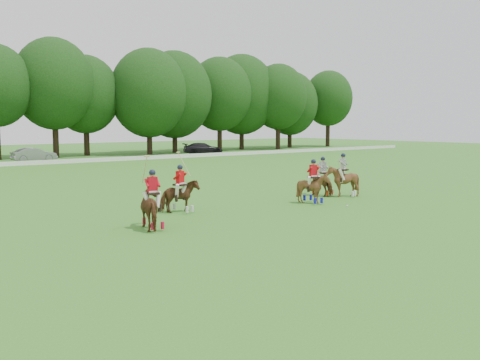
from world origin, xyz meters
TOP-DOWN VIEW (x-y plane):
  - ground at (0.00, 0.00)m, footprint 180.00×180.00m
  - boundary_rail at (0.00, 38.00)m, footprint 120.00×0.10m
  - car_mid at (2.20, 42.50)m, footprint 4.61×1.70m
  - car_right at (24.09, 42.50)m, footprint 5.63×3.84m
  - polo_red_a at (-5.90, 2.50)m, footprint 1.28×2.07m
  - polo_red_b at (-3.03, 5.05)m, footprint 1.79×1.65m
  - polo_red_c at (3.85, 3.22)m, footprint 1.64×1.74m
  - polo_stripe_a at (6.45, 4.97)m, footprint 1.11×1.79m
  - polo_stripe_b at (6.96, 3.92)m, footprint 1.96×2.04m
  - polo_ball at (4.36, 1.37)m, footprint 0.09×0.09m

SIDE VIEW (x-z plane):
  - ground at x=0.00m, z-range 0.00..0.00m
  - polo_ball at x=4.36m, z-range 0.00..0.09m
  - boundary_rail at x=0.00m, z-range 0.00..0.44m
  - car_mid at x=2.20m, z-range 0.00..1.51m
  - car_right at x=24.09m, z-range 0.00..1.51m
  - polo_red_b at x=-3.03m, z-range -0.60..2.17m
  - polo_stripe_a at x=6.45m, z-range -0.32..1.91m
  - polo_red_c at x=3.85m, z-range -0.32..1.96m
  - polo_red_a at x=-5.90m, z-range -0.59..2.28m
  - polo_stripe_b at x=6.96m, z-range -0.33..2.12m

